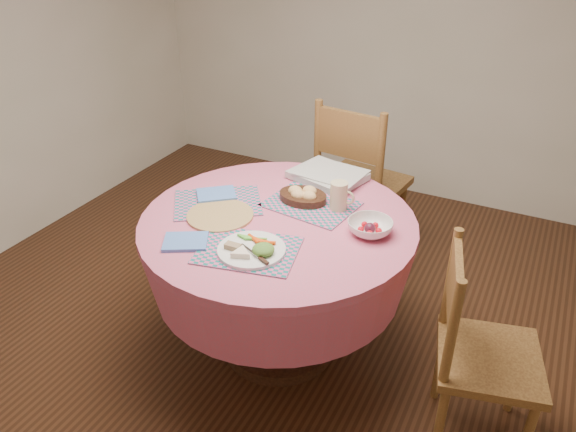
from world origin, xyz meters
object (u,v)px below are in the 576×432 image
dining_table (278,256)px  wicker_trivet (220,215)px  fruit_bowl (370,227)px  latte_mug (339,196)px  dinner_plate (252,249)px  chair_back (358,180)px  chair_right (477,349)px  bread_bowl (303,195)px

dining_table → wicker_trivet: (-0.24, -0.09, 0.20)m
dining_table → fruit_bowl: bearing=9.8°
latte_mug → dining_table: bearing=-135.5°
dinner_plate → latte_mug: bearing=70.8°
chair_back → fruit_bowl: bearing=119.9°
chair_right → latte_mug: size_ratio=6.79×
chair_right → wicker_trivet: (-1.18, 0.01, 0.29)m
chair_back → latte_mug: size_ratio=7.84×
dining_table → latte_mug: (0.21, 0.20, 0.27)m
dining_table → chair_back: bearing=87.7°
chair_right → fruit_bowl: 0.64m
dining_table → latte_mug: latte_mug is taller
wicker_trivet → chair_right: bearing=-0.7°
chair_back → bread_bowl: chair_back is taller
dining_table → wicker_trivet: 0.33m
dinner_plate → bread_bowl: size_ratio=1.20×
chair_back → dinner_plate: chair_back is taller
chair_right → wicker_trivet: 1.21m
dinner_plate → bread_bowl: 0.49m
dining_table → fruit_bowl: 0.47m
chair_right → dinner_plate: (-0.90, -0.18, 0.30)m
chair_right → bread_bowl: 1.01m
chair_right → bread_bowl: bearing=57.8°
bread_bowl → fruit_bowl: size_ratio=0.96×
latte_mug → fruit_bowl: bearing=-34.3°
wicker_trivet → fruit_bowl: (0.65, 0.16, 0.02)m
dining_table → fruit_bowl: (0.40, 0.07, 0.22)m
latte_mug → fruit_bowl: latte_mug is taller
chair_back → wicker_trivet: size_ratio=3.44×
latte_mug → fruit_bowl: (0.20, -0.13, -0.04)m
chair_back → fruit_bowl: 0.98m
bread_bowl → dinner_plate: bearing=-89.1°
chair_right → chair_back: chair_back is taller
fruit_bowl → wicker_trivet: bearing=-165.7°
chair_back → fruit_bowl: (0.37, -0.87, 0.24)m
chair_back → latte_mug: chair_back is taller
wicker_trivet → bread_bowl: (0.27, 0.30, 0.03)m
chair_right → fruit_bowl: size_ratio=3.72×
dinner_plate → latte_mug: latte_mug is taller
wicker_trivet → dining_table: bearing=21.2°
chair_right → latte_mug: bearing=53.3°
dinner_plate → chair_back: bearing=89.9°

